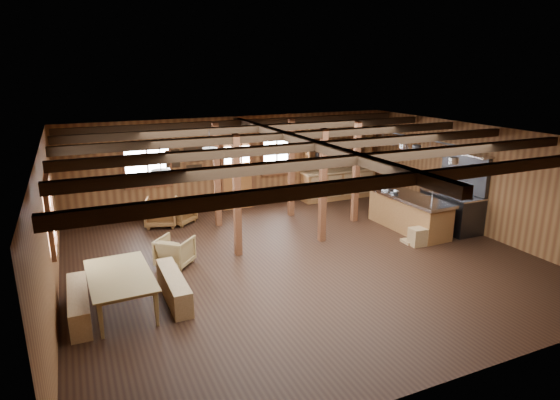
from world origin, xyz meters
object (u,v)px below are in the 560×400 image
armchair_a (179,212)px  armchair_b (161,212)px  commercial_range (453,205)px  dining_table (124,291)px  kitchen_island (409,212)px  armchair_c (175,251)px

armchair_a → armchair_b: size_ratio=0.88×
commercial_range → dining_table: size_ratio=1.08×
kitchen_island → armchair_c: size_ratio=3.58×
kitchen_island → dining_table: bearing=-171.5°
dining_table → armchair_b: 4.58m
armchair_a → armchair_c: (-0.70, -2.78, -0.02)m
commercial_range → armchair_b: bearing=154.2°
armchair_b → armchair_c: bearing=102.2°
dining_table → armchair_a: (1.95, 4.31, 0.00)m
kitchen_island → dining_table: kitchen_island is taller
kitchen_island → armchair_b: bearing=151.5°
kitchen_island → commercial_range: 1.22m
armchair_a → kitchen_island: bearing=111.9°
commercial_range → armchair_a: bearing=152.8°
kitchen_island → armchair_b: size_ratio=2.99×
dining_table → armchair_b: (1.47, 4.33, 0.05)m
dining_table → armchair_b: size_ratio=2.26×
kitchen_island → armchair_a: kitchen_island is taller
commercial_range → armchair_b: commercial_range is taller
commercial_range → armchair_c: size_ratio=2.94×
commercial_range → armchair_c: bearing=175.2°
armchair_c → commercial_range: bearing=-143.1°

